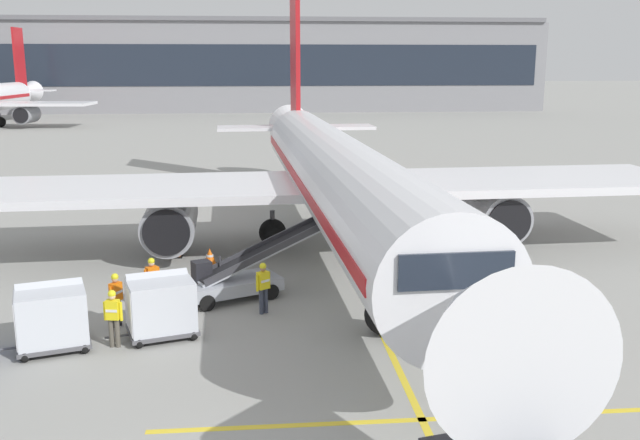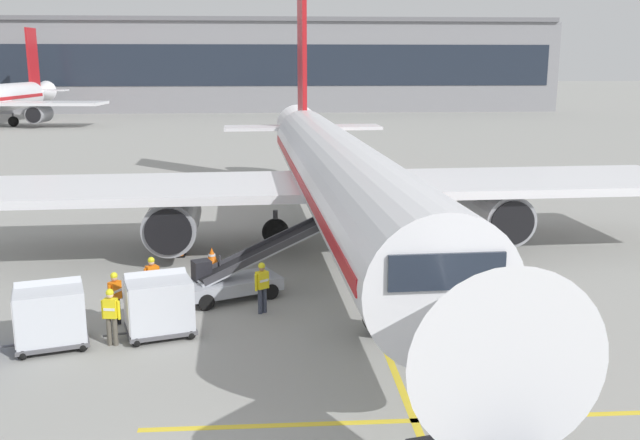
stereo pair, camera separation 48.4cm
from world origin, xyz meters
The scene contains 14 objects.
parked_airplane centered at (4.38, 18.69, 3.33)m, with size 32.00×41.24×13.70m.
belt_loader centered at (0.31, 12.25, 0.80)m, with size 5.51×3.40×2.55m.
baggage_cart_lead centered at (-1.94, 8.83, 1.00)m, with size 2.83×2.12×1.91m.
baggage_cart_second centered at (-4.96, 8.12, 1.00)m, with size 2.83×2.12×1.91m.
ground_crew_by_loader centered at (-3.44, 9.76, 1.00)m, with size 0.40×0.51×1.74m.
ground_crew_by_carts centered at (-2.56, 11.46, 1.00)m, with size 0.48×0.41×1.74m.
ground_crew_marshaller centered at (1.18, 10.53, 1.00)m, with size 0.47×0.42×1.74m.
ground_crew_wingwalker centered at (-3.20, 8.09, 1.00)m, with size 0.56×0.31×1.74m.
safety_cone_engine_keepout centered at (-3.05, 14.44, 0.32)m, with size 0.58×0.58×0.66m.
safety_cone_wingtip centered at (-2.52, 17.87, 0.34)m, with size 0.61×0.61×0.70m.
safety_cone_nose_mark centered at (-0.95, 16.34, 0.37)m, with size 0.67×0.67×0.76m.
apron_guidance_line_lead_in centered at (4.78, 17.92, 0.00)m, with size 0.20×110.00×0.01m.
apron_guidance_line_stop_bar centered at (4.42, 3.02, 0.00)m, with size 12.00×0.20×0.01m.
terminal_building centered at (-13.74, 114.61, 7.62)m, with size 127.26×18.08×15.35m.
Camera 1 is at (1.06, -11.76, 8.16)m, focal length 39.59 mm.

